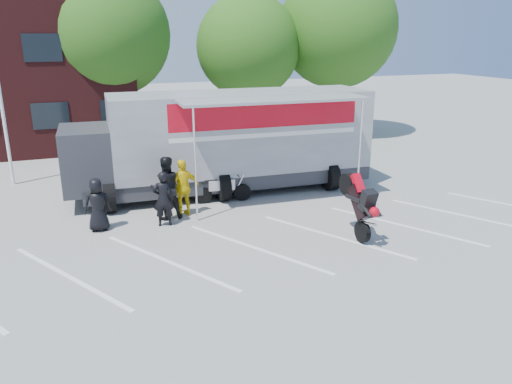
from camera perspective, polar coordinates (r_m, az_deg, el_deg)
ground at (r=12.75m, az=0.70°, el=-8.28°), size 100.00×100.00×0.00m
parking_bay_lines at (r=13.60m, az=-0.83°, el=-6.53°), size 18.09×13.33×0.01m
flagpole at (r=20.81m, az=-27.13°, el=14.33°), size 1.61×0.12×8.00m
tree_left at (r=26.78m, az=-16.59°, el=16.90°), size 6.12×6.12×8.64m
tree_mid at (r=27.29m, az=-0.89°, el=16.28°), size 5.44×5.44×7.68m
tree_right at (r=28.90m, az=9.32°, el=17.98°), size 6.46×6.46×9.12m
transporter_truck at (r=18.65m, az=-3.05°, el=0.20°), size 11.55×5.90×3.61m
parked_motorcycle at (r=17.39m, az=-3.78°, el=-1.12°), size 2.07×0.90×1.05m
stunt_bike_rider at (r=14.81m, az=10.51°, el=-4.78°), size 0.87×1.75×2.03m
spectator_leather_a at (r=15.32m, az=-17.67°, el=-1.40°), size 0.79×0.53×1.59m
spectator_leather_b at (r=15.22m, az=-10.55°, el=-0.77°), size 0.67×0.49×1.70m
spectator_leather_c at (r=15.74m, az=-10.26°, el=0.45°), size 1.00×0.80×2.00m
spectator_hivis at (r=15.97m, az=-8.30°, el=0.49°), size 1.14×0.65×1.84m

